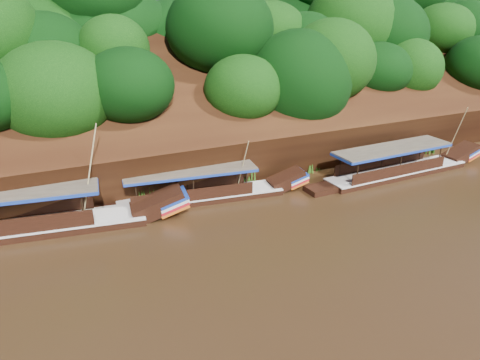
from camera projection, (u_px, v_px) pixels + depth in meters
name	position (u px, v px, depth m)	size (l,w,h in m)	color
ground	(291.00, 253.00, 25.03)	(160.00, 160.00, 0.00)	black
riverbank	(167.00, 120.00, 43.44)	(120.00, 30.06, 19.40)	black
boat_0	(405.00, 167.00, 35.73)	(14.51, 2.70, 5.47)	black
boat_1	(211.00, 192.00, 31.44)	(13.24, 3.45, 4.61)	black
boat_2	(31.00, 222.00, 27.01)	(17.53, 4.63, 6.63)	black
reeds	(181.00, 184.00, 31.70)	(47.80, 2.60, 1.92)	#34691A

